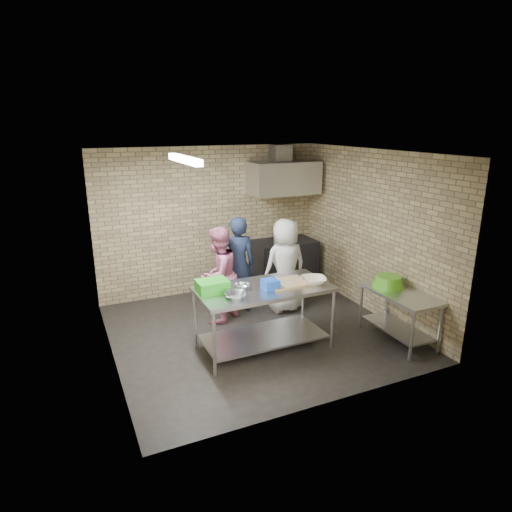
# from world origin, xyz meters

# --- Properties ---
(floor) EXTENTS (4.20, 4.20, 0.00)m
(floor) POSITION_xyz_m (0.00, 0.00, 0.00)
(floor) COLOR black
(floor) RESTS_ON ground
(ceiling) EXTENTS (4.20, 4.20, 0.00)m
(ceiling) POSITION_xyz_m (0.00, 0.00, 2.70)
(ceiling) COLOR black
(ceiling) RESTS_ON ground
(back_wall) EXTENTS (4.20, 0.06, 2.70)m
(back_wall) POSITION_xyz_m (0.00, 2.00, 1.35)
(back_wall) COLOR tan
(back_wall) RESTS_ON ground
(front_wall) EXTENTS (4.20, 0.06, 2.70)m
(front_wall) POSITION_xyz_m (0.00, -2.00, 1.35)
(front_wall) COLOR tan
(front_wall) RESTS_ON ground
(left_wall) EXTENTS (0.06, 4.00, 2.70)m
(left_wall) POSITION_xyz_m (-2.10, 0.00, 1.35)
(left_wall) COLOR tan
(left_wall) RESTS_ON ground
(right_wall) EXTENTS (0.06, 4.00, 2.70)m
(right_wall) POSITION_xyz_m (2.10, 0.00, 1.35)
(right_wall) COLOR tan
(right_wall) RESTS_ON ground
(prep_table) EXTENTS (1.85, 0.93, 0.93)m
(prep_table) POSITION_xyz_m (-0.11, -0.52, 0.46)
(prep_table) COLOR #ABAEB2
(prep_table) RESTS_ON floor
(side_counter) EXTENTS (0.60, 1.20, 0.75)m
(side_counter) POSITION_xyz_m (1.80, -1.10, 0.38)
(side_counter) COLOR silver
(side_counter) RESTS_ON floor
(stove) EXTENTS (1.20, 0.70, 0.90)m
(stove) POSITION_xyz_m (1.35, 1.65, 0.45)
(stove) COLOR black
(stove) RESTS_ON floor
(range_hood) EXTENTS (1.30, 0.60, 0.60)m
(range_hood) POSITION_xyz_m (1.35, 1.70, 2.10)
(range_hood) COLOR silver
(range_hood) RESTS_ON back_wall
(hood_duct) EXTENTS (0.35, 0.30, 0.30)m
(hood_duct) POSITION_xyz_m (1.35, 1.85, 2.55)
(hood_duct) COLOR #A5A8AD
(hood_duct) RESTS_ON back_wall
(wall_shelf) EXTENTS (0.80, 0.20, 0.04)m
(wall_shelf) POSITION_xyz_m (1.65, 1.89, 1.92)
(wall_shelf) COLOR #3F2B19
(wall_shelf) RESTS_ON back_wall
(fluorescent_fixture) EXTENTS (0.10, 1.25, 0.08)m
(fluorescent_fixture) POSITION_xyz_m (-1.00, 0.00, 2.64)
(fluorescent_fixture) COLOR white
(fluorescent_fixture) RESTS_ON ceiling
(green_crate) EXTENTS (0.41, 0.31, 0.16)m
(green_crate) POSITION_xyz_m (-0.81, -0.40, 1.01)
(green_crate) COLOR green
(green_crate) RESTS_ON prep_table
(blue_tub) EXTENTS (0.21, 0.21, 0.13)m
(blue_tub) POSITION_xyz_m (-0.06, -0.62, 0.99)
(blue_tub) COLOR blue
(blue_tub) RESTS_ON prep_table
(cutting_board) EXTENTS (0.57, 0.43, 0.03)m
(cutting_board) POSITION_xyz_m (0.24, -0.54, 0.94)
(cutting_board) COLOR tan
(cutting_board) RESTS_ON prep_table
(mixing_bowl_a) EXTENTS (0.36, 0.36, 0.07)m
(mixing_bowl_a) POSITION_xyz_m (-0.61, -0.72, 0.96)
(mixing_bowl_a) COLOR #AEB1B5
(mixing_bowl_a) RESTS_ON prep_table
(mixing_bowl_b) EXTENTS (0.28, 0.28, 0.07)m
(mixing_bowl_b) POSITION_xyz_m (-0.41, -0.47, 0.96)
(mixing_bowl_b) COLOR silver
(mixing_bowl_b) RESTS_ON prep_table
(ceramic_bowl) EXTENTS (0.45, 0.45, 0.09)m
(ceramic_bowl) POSITION_xyz_m (0.59, -0.67, 0.97)
(ceramic_bowl) COLOR beige
(ceramic_bowl) RESTS_ON prep_table
(green_basin) EXTENTS (0.46, 0.46, 0.17)m
(green_basin) POSITION_xyz_m (1.78, -0.85, 0.83)
(green_basin) COLOR #59C626
(green_basin) RESTS_ON side_counter
(bottle_red) EXTENTS (0.07, 0.07, 0.18)m
(bottle_red) POSITION_xyz_m (1.40, 1.89, 2.03)
(bottle_red) COLOR #B22619
(bottle_red) RESTS_ON wall_shelf
(bottle_green) EXTENTS (0.06, 0.06, 0.15)m
(bottle_green) POSITION_xyz_m (1.80, 1.89, 2.02)
(bottle_green) COLOR green
(bottle_green) RESTS_ON wall_shelf
(man_navy) EXTENTS (0.68, 0.54, 1.64)m
(man_navy) POSITION_xyz_m (0.07, 0.87, 0.82)
(man_navy) COLOR black
(man_navy) RESTS_ON floor
(woman_pink) EXTENTS (0.96, 0.90, 1.56)m
(woman_pink) POSITION_xyz_m (-0.37, 0.62, 0.78)
(woman_pink) COLOR #C96A8E
(woman_pink) RESTS_ON floor
(woman_white) EXTENTS (0.79, 0.53, 1.59)m
(woman_white) POSITION_xyz_m (0.80, 0.56, 0.79)
(woman_white) COLOR white
(woman_white) RESTS_ON floor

